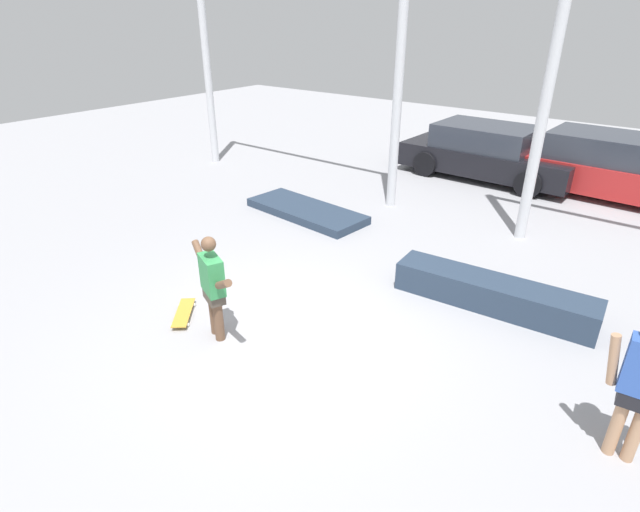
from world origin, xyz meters
TOP-DOWN VIEW (x-y plane):
  - ground_plane at (0.00, 0.00)m, footprint 36.00×36.00m
  - skateboarder at (-0.69, -0.53)m, footprint 1.30×0.62m
  - skateboard at (-1.44, -0.52)m, footprint 0.66×0.72m
  - grind_box at (1.97, 2.47)m, footprint 2.93×0.82m
  - manual_pad at (-2.57, 3.66)m, footprint 2.81×1.30m
  - canopy_support_left at (-4.41, 5.33)m, footprint 6.10×0.20m
  - parked_car_black at (-0.56, 8.66)m, footprint 4.40×2.06m
  - parked_car_red at (2.20, 9.05)m, footprint 4.56×2.11m

SIDE VIEW (x-z plane):
  - ground_plane at x=0.00m, z-range 0.00..0.00m
  - skateboard at x=-1.44m, z-range 0.03..0.10m
  - manual_pad at x=-2.57m, z-range 0.00..0.17m
  - grind_box at x=1.97m, z-range 0.00..0.44m
  - parked_car_black at x=-0.56m, z-range -0.02..1.33m
  - parked_car_red at x=2.20m, z-range -0.03..1.39m
  - skateboarder at x=-0.69m, z-range 0.06..1.53m
  - canopy_support_left at x=-4.41m, z-range 0.70..6.72m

